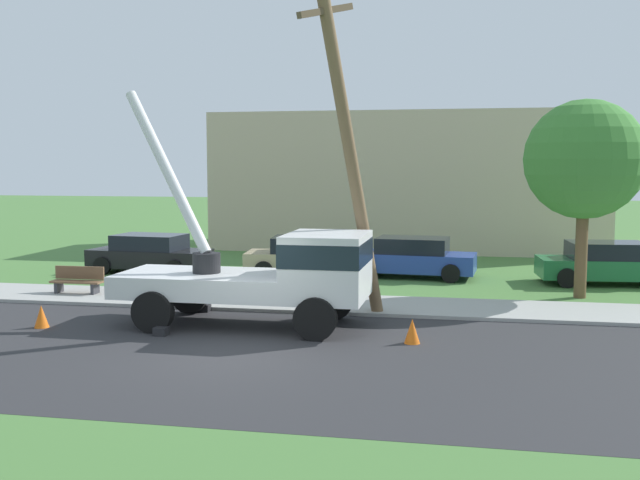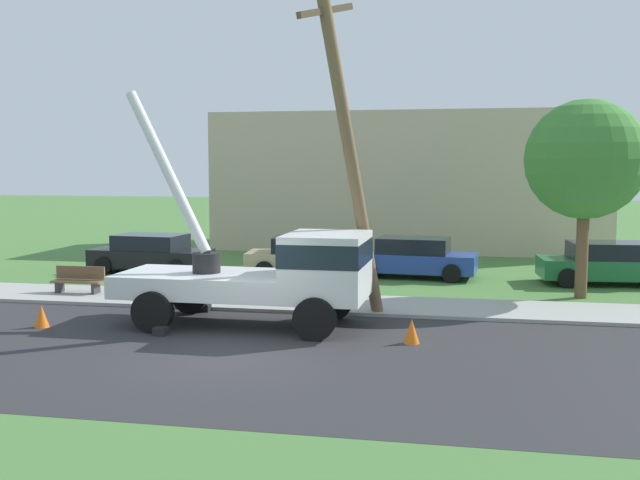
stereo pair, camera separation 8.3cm
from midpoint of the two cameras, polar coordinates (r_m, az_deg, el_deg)
name	(u,v)px [view 2 (the right image)]	position (r m, az deg, el deg)	size (l,w,h in m)	color
ground_plane	(331,273)	(27.40, 0.98, -2.54)	(120.00, 120.00, 0.00)	#477538
road_asphalt	(232,354)	(15.95, -6.71, -8.71)	(80.00, 8.68, 0.01)	#2B2B2D
sidewalk_strip	(293,302)	(21.30, -2.02, -4.85)	(80.00, 2.70, 0.10)	#9E9E99
utility_truck	(275,270)	(18.19, -3.34, -2.36)	(6.76, 3.20, 5.98)	silver
leaning_utility_pole	(348,144)	(18.66, 2.34, 7.41)	(1.92, 2.65, 8.79)	brown
traffic_cone_ahead	(412,331)	(16.78, 7.24, -7.02)	(0.36, 0.36, 0.56)	orange
traffic_cone_behind	(42,316)	(19.50, -20.61, -5.53)	(0.36, 0.36, 0.56)	orange
parked_sedan_black	(151,253)	(28.08, -12.85, -1.02)	(4.54, 2.27, 1.42)	black
parked_sedan_tan	(309,256)	(26.51, -0.81, -1.28)	(4.55, 2.29, 1.42)	tan
parked_sedan_blue	(413,257)	(26.44, 7.31, -1.34)	(4.55, 2.28, 1.42)	#263F99
parked_sedan_green	(607,263)	(26.48, 21.41, -1.69)	(4.53, 2.24, 1.42)	#1E6638
park_bench	(79,281)	(23.72, -18.07, -3.02)	(1.60, 0.45, 0.90)	brown
roadside_tree_near	(585,160)	(23.30, 19.92, 5.83)	(3.55, 3.55, 5.93)	brown
lowrise_building_backdrop	(408,181)	(35.82, 6.88, 4.53)	(18.00, 6.00, 6.40)	#C6B293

